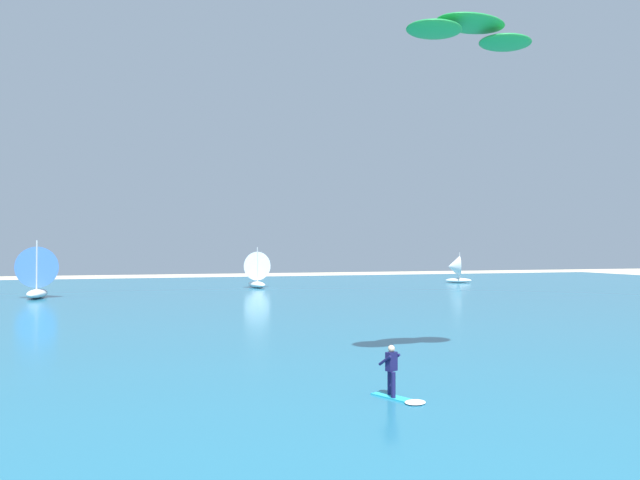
{
  "coord_description": "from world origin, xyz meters",
  "views": [
    {
      "loc": [
        -4.82,
        -2.15,
        4.84
      ],
      "look_at": [
        0.77,
        16.73,
        5.15
      ],
      "focal_mm": 32.11,
      "sensor_mm": 36.0,
      "label": 1
    }
  ],
  "objects_px": {
    "kite": "(471,31)",
    "kitesurfer": "(396,380)",
    "sailboat_far_left": "(255,269)",
    "sailboat_mid_left": "(455,269)",
    "sailboat_near_shore": "(39,271)"
  },
  "relations": [
    {
      "from": "kite",
      "to": "kitesurfer",
      "type": "bearing_deg",
      "value": -148.77
    },
    {
      "from": "kitesurfer",
      "to": "sailboat_far_left",
      "type": "relative_size",
      "value": 0.41
    },
    {
      "from": "kite",
      "to": "sailboat_mid_left",
      "type": "relative_size",
      "value": 1.36
    },
    {
      "from": "kitesurfer",
      "to": "sailboat_near_shore",
      "type": "height_order",
      "value": "sailboat_near_shore"
    },
    {
      "from": "sailboat_mid_left",
      "to": "sailboat_far_left",
      "type": "distance_m",
      "value": 28.5
    },
    {
      "from": "kitesurfer",
      "to": "sailboat_far_left",
      "type": "distance_m",
      "value": 53.15
    },
    {
      "from": "sailboat_mid_left",
      "to": "sailboat_near_shore",
      "type": "height_order",
      "value": "sailboat_near_shore"
    },
    {
      "from": "kite",
      "to": "sailboat_far_left",
      "type": "height_order",
      "value": "kite"
    },
    {
      "from": "sailboat_near_shore",
      "to": "kitesurfer",
      "type": "bearing_deg",
      "value": -67.99
    },
    {
      "from": "kite",
      "to": "sailboat_far_left",
      "type": "relative_size",
      "value": 1.17
    },
    {
      "from": "kitesurfer",
      "to": "sailboat_near_shore",
      "type": "bearing_deg",
      "value": 112.01
    },
    {
      "from": "sailboat_near_shore",
      "to": "sailboat_mid_left",
      "type": "bearing_deg",
      "value": 11.26
    },
    {
      "from": "kitesurfer",
      "to": "sailboat_near_shore",
      "type": "xyz_separation_m",
      "value": [
        -17.9,
        44.29,
        1.95
      ]
    },
    {
      "from": "sailboat_mid_left",
      "to": "sailboat_far_left",
      "type": "xyz_separation_m",
      "value": [
        -28.45,
        -1.57,
        0.32
      ]
    },
    {
      "from": "sailboat_mid_left",
      "to": "sailboat_far_left",
      "type": "relative_size",
      "value": 0.86
    }
  ]
}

